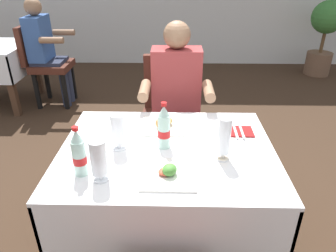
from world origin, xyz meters
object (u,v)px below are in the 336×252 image
at_px(plate_far_diner, 163,124).
at_px(background_patron, 46,48).
at_px(napkin_cutlery_set, 239,131).
at_px(seated_diner_far, 177,99).
at_px(chair_far_diner_seat, 170,112).
at_px(plate_near_camera, 169,173).
at_px(beer_glass_left, 225,139).
at_px(cola_bottle_primary, 80,154).
at_px(cola_bottle_secondary, 164,128).
at_px(beer_glass_middle, 118,131).
at_px(potted_plant_corner, 325,32).
at_px(main_dining_table, 168,174).
at_px(background_chair_right, 44,61).
at_px(beer_glass_right, 99,159).

bearing_deg(plate_far_diner, background_patron, 126.00).
distance_m(plate_far_diner, napkin_cutlery_set, 0.44).
bearing_deg(seated_diner_far, plate_far_diner, -99.26).
xyz_separation_m(chair_far_diner_seat, plate_near_camera, (0.01, -1.08, 0.20)).
distance_m(napkin_cutlery_set, background_patron, 2.81).
height_order(beer_glass_left, cola_bottle_primary, cola_bottle_primary).
distance_m(seated_diner_far, cola_bottle_secondary, 0.73).
bearing_deg(chair_far_diner_seat, beer_glass_middle, -106.66).
height_order(beer_glass_middle, potted_plant_corner, potted_plant_corner).
relative_size(beer_glass_middle, background_patron, 0.16).
distance_m(main_dining_table, beer_glass_middle, 0.37).
bearing_deg(main_dining_table, cola_bottle_secondary, 136.81).
distance_m(napkin_cutlery_set, background_chair_right, 2.85).
relative_size(main_dining_table, plate_near_camera, 4.48).
xyz_separation_m(beer_glass_left, cola_bottle_secondary, (-0.30, 0.11, -0.00)).
distance_m(cola_bottle_secondary, potted_plant_corner, 4.20).
relative_size(plate_near_camera, cola_bottle_primary, 1.02).
bearing_deg(potted_plant_corner, seated_diner_far, -129.12).
bearing_deg(potted_plant_corner, plate_near_camera, -121.51).
distance_m(chair_far_diner_seat, beer_glass_right, 1.19).
distance_m(chair_far_diner_seat, beer_glass_middle, 0.93).
height_order(seated_diner_far, cola_bottle_primary, seated_diner_far).
distance_m(seated_diner_far, plate_near_camera, 0.97).
bearing_deg(plate_near_camera, potted_plant_corner, 58.49).
distance_m(seated_diner_far, plate_far_diner, 0.50).
height_order(chair_far_diner_seat, seated_diner_far, seated_diner_far).
bearing_deg(background_patron, background_chair_right, -180.00).
distance_m(main_dining_table, background_patron, 2.71).
relative_size(beer_glass_left, cola_bottle_secondary, 0.88).
relative_size(seated_diner_far, plate_near_camera, 4.99).
bearing_deg(napkin_cutlery_set, cola_bottle_secondary, -158.05).
bearing_deg(main_dining_table, beer_glass_middle, -178.03).
bearing_deg(beer_glass_left, beer_glass_right, -162.15).
xyz_separation_m(chair_far_diner_seat, beer_glass_left, (0.28, -0.93, 0.29)).
bearing_deg(plate_near_camera, beer_glass_left, 29.01).
xyz_separation_m(seated_diner_far, potted_plant_corner, (2.26, 2.78, -0.05)).
bearing_deg(cola_bottle_primary, chair_far_diner_seat, 69.89).
bearing_deg(cola_bottle_secondary, seated_diner_far, 84.72).
height_order(cola_bottle_secondary, napkin_cutlery_set, cola_bottle_secondary).
relative_size(cola_bottle_secondary, napkin_cutlery_set, 1.34).
bearing_deg(beer_glass_middle, plate_near_camera, -41.13).
height_order(cola_bottle_secondary, background_chair_right, cola_bottle_secondary).
bearing_deg(beer_glass_middle, potted_plant_corner, 53.92).
bearing_deg(beer_glass_right, chair_far_diner_seat, 75.29).
xyz_separation_m(beer_glass_right, background_patron, (-1.20, 2.53, -0.13)).
xyz_separation_m(cola_bottle_secondary, background_chair_right, (-1.53, 2.24, -0.29)).
relative_size(beer_glass_middle, potted_plant_corner, 0.18).
height_order(napkin_cutlery_set, background_patron, background_patron).
bearing_deg(beer_glass_right, cola_bottle_primary, 156.61).
relative_size(seated_diner_far, beer_glass_middle, 6.35).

